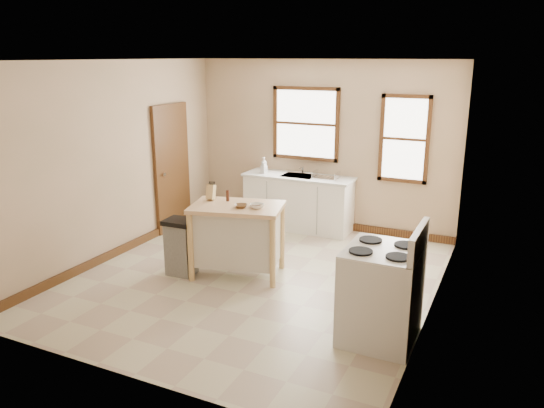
{
  "coord_description": "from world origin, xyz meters",
  "views": [
    {
      "loc": [
        2.99,
        -5.79,
        2.86
      ],
      "look_at": [
        0.06,
        0.4,
        0.93
      ],
      "focal_mm": 35.0,
      "sensor_mm": 36.0,
      "label": 1
    }
  ],
  "objects_px": {
    "kitchen_island": "(238,240)",
    "bowl_a": "(241,206)",
    "soap_bottle_b": "(264,168)",
    "bowl_c": "(257,206)",
    "gas_stove": "(382,282)",
    "soap_bottle_a": "(264,165)",
    "trash_bin": "(181,247)",
    "dish_rack": "(326,175)",
    "knife_block": "(211,193)",
    "pepper_grinder": "(228,196)",
    "bowl_b": "(256,205)"
  },
  "relations": [
    {
      "from": "kitchen_island",
      "to": "bowl_a",
      "type": "xyz_separation_m",
      "value": [
        0.1,
        -0.07,
        0.5
      ]
    },
    {
      "from": "soap_bottle_b",
      "to": "bowl_c",
      "type": "relative_size",
      "value": 1.06
    },
    {
      "from": "bowl_a",
      "to": "gas_stove",
      "type": "xyz_separation_m",
      "value": [
        2.05,
        -0.77,
        -0.36
      ]
    },
    {
      "from": "soap_bottle_a",
      "to": "bowl_c",
      "type": "relative_size",
      "value": 1.45
    },
    {
      "from": "kitchen_island",
      "to": "soap_bottle_b",
      "type": "bearing_deg",
      "value": 92.93
    },
    {
      "from": "trash_bin",
      "to": "gas_stove",
      "type": "height_order",
      "value": "gas_stove"
    },
    {
      "from": "bowl_a",
      "to": "trash_bin",
      "type": "xyz_separation_m",
      "value": [
        -0.79,
        -0.24,
        -0.61
      ]
    },
    {
      "from": "bowl_c",
      "to": "bowl_a",
      "type": "bearing_deg",
      "value": -164.75
    },
    {
      "from": "soap_bottle_b",
      "to": "dish_rack",
      "type": "bearing_deg",
      "value": 19.93
    },
    {
      "from": "soap_bottle_b",
      "to": "knife_block",
      "type": "xyz_separation_m",
      "value": [
        0.2,
        -2.02,
        0.05
      ]
    },
    {
      "from": "knife_block",
      "to": "pepper_grinder",
      "type": "relative_size",
      "value": 1.33
    },
    {
      "from": "soap_bottle_a",
      "to": "bowl_a",
      "type": "xyz_separation_m",
      "value": [
        0.76,
        -2.23,
        -0.06
      ]
    },
    {
      "from": "bowl_c",
      "to": "trash_bin",
      "type": "height_order",
      "value": "bowl_c"
    },
    {
      "from": "bowl_b",
      "to": "gas_stove",
      "type": "xyz_separation_m",
      "value": [
        1.89,
        -0.91,
        -0.36
      ]
    },
    {
      "from": "bowl_c",
      "to": "trash_bin",
      "type": "bearing_deg",
      "value": -163.51
    },
    {
      "from": "bowl_a",
      "to": "bowl_b",
      "type": "bearing_deg",
      "value": 41.4
    },
    {
      "from": "dish_rack",
      "to": "gas_stove",
      "type": "height_order",
      "value": "gas_stove"
    },
    {
      "from": "dish_rack",
      "to": "bowl_b",
      "type": "height_order",
      "value": "dish_rack"
    },
    {
      "from": "bowl_a",
      "to": "gas_stove",
      "type": "height_order",
      "value": "gas_stove"
    },
    {
      "from": "pepper_grinder",
      "to": "soap_bottle_b",
      "type": "bearing_deg",
      "value": 102.24
    },
    {
      "from": "gas_stove",
      "to": "trash_bin",
      "type": "bearing_deg",
      "value": 169.35
    },
    {
      "from": "knife_block",
      "to": "trash_bin",
      "type": "xyz_separation_m",
      "value": [
        -0.25,
        -0.39,
        -0.68
      ]
    },
    {
      "from": "pepper_grinder",
      "to": "gas_stove",
      "type": "height_order",
      "value": "gas_stove"
    },
    {
      "from": "bowl_b",
      "to": "gas_stove",
      "type": "relative_size",
      "value": 0.12
    },
    {
      "from": "soap_bottle_a",
      "to": "bowl_b",
      "type": "bearing_deg",
      "value": -54.62
    },
    {
      "from": "bowl_a",
      "to": "trash_bin",
      "type": "relative_size",
      "value": 0.22
    },
    {
      "from": "knife_block",
      "to": "gas_stove",
      "type": "relative_size",
      "value": 0.16
    },
    {
      "from": "soap_bottle_b",
      "to": "kitchen_island",
      "type": "distance_m",
      "value": 2.26
    },
    {
      "from": "dish_rack",
      "to": "soap_bottle_b",
      "type": "bearing_deg",
      "value": -171.78
    },
    {
      "from": "soap_bottle_b",
      "to": "dish_rack",
      "type": "distance_m",
      "value": 1.09
    },
    {
      "from": "bowl_a",
      "to": "bowl_c",
      "type": "xyz_separation_m",
      "value": [
        0.2,
        0.06,
        0.01
      ]
    },
    {
      "from": "dish_rack",
      "to": "gas_stove",
      "type": "xyz_separation_m",
      "value": [
        1.69,
        -3.03,
        -0.34
      ]
    },
    {
      "from": "dish_rack",
      "to": "kitchen_island",
      "type": "bearing_deg",
      "value": -97.87
    },
    {
      "from": "bowl_c",
      "to": "bowl_b",
      "type": "bearing_deg",
      "value": 125.35
    },
    {
      "from": "knife_block",
      "to": "bowl_a",
      "type": "bearing_deg",
      "value": -23.68
    },
    {
      "from": "soap_bottle_b",
      "to": "kitchen_island",
      "type": "bearing_deg",
      "value": -57.63
    },
    {
      "from": "dish_rack",
      "to": "knife_block",
      "type": "bearing_deg",
      "value": -109.23
    },
    {
      "from": "knife_block",
      "to": "bowl_b",
      "type": "bearing_deg",
      "value": -9.54
    },
    {
      "from": "soap_bottle_b",
      "to": "trash_bin",
      "type": "relative_size",
      "value": 0.25
    },
    {
      "from": "bowl_c",
      "to": "trash_bin",
      "type": "relative_size",
      "value": 0.24
    },
    {
      "from": "pepper_grinder",
      "to": "bowl_b",
      "type": "relative_size",
      "value": 1.03
    },
    {
      "from": "soap_bottle_a",
      "to": "kitchen_island",
      "type": "bearing_deg",
      "value": -61.04
    },
    {
      "from": "kitchen_island",
      "to": "bowl_b",
      "type": "height_order",
      "value": "bowl_b"
    },
    {
      "from": "knife_block",
      "to": "bowl_b",
      "type": "height_order",
      "value": "knife_block"
    },
    {
      "from": "soap_bottle_a",
      "to": "gas_stove",
      "type": "bearing_deg",
      "value": -35.05
    },
    {
      "from": "bowl_c",
      "to": "pepper_grinder",
      "type": "bearing_deg",
      "value": 164.57
    },
    {
      "from": "soap_bottle_a",
      "to": "trash_bin",
      "type": "bearing_deg",
      "value": -78.89
    },
    {
      "from": "dish_rack",
      "to": "trash_bin",
      "type": "distance_m",
      "value": 2.81
    },
    {
      "from": "bowl_c",
      "to": "kitchen_island",
      "type": "bearing_deg",
      "value": 177.0
    },
    {
      "from": "soap_bottle_b",
      "to": "pepper_grinder",
      "type": "relative_size",
      "value": 1.28
    }
  ]
}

